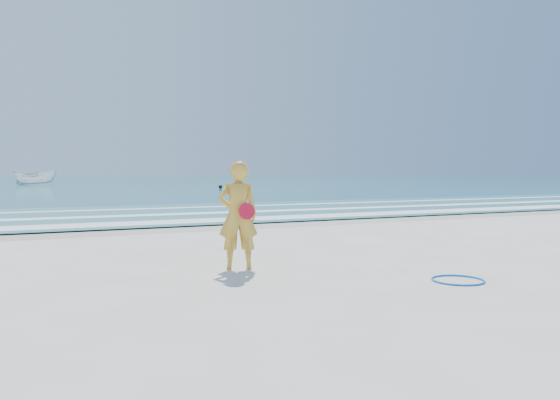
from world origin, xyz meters
name	(u,v)px	position (x,y,z in m)	size (l,w,h in m)	color
ground	(366,290)	(0.00, 0.00, 0.00)	(400.00, 400.00, 0.00)	silver
wet_sand	(183,227)	(0.00, 9.00, 0.00)	(400.00, 2.40, 0.00)	#B2A893
ocean	(44,180)	(0.00, 105.00, 0.02)	(400.00, 190.00, 0.04)	#19727F
shallow	(146,214)	(0.00, 14.00, 0.04)	(400.00, 10.00, 0.01)	#59B7AD
foam_near	(171,222)	(0.00, 10.30, 0.05)	(400.00, 1.40, 0.01)	white
foam_mid	(151,215)	(0.00, 13.20, 0.05)	(400.00, 0.90, 0.01)	white
foam_far	(133,209)	(0.00, 16.50, 0.05)	(400.00, 0.60, 0.01)	white
hoop	(458,280)	(1.55, -0.06, 0.01)	(0.75, 0.75, 0.03)	blue
boat	(35,177)	(-2.48, 62.27, 0.93)	(1.72, 4.58, 1.77)	white
buoy	(220,187)	(12.15, 40.48, 0.21)	(0.34, 0.34, 0.34)	black
woman	(238,215)	(-0.95, 2.23, 0.87)	(0.73, 0.58, 1.74)	gold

